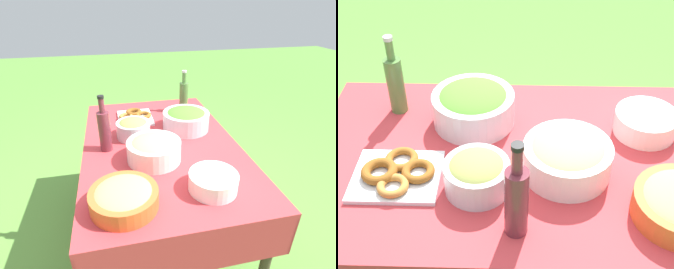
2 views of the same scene
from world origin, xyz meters
The scene contains 10 objects.
ground_plane centered at (0.00, 0.00, 0.00)m, with size 14.00×14.00×0.00m, color #568C38.
picnic_table centered at (0.00, 0.00, 0.66)m, with size 1.42×0.91×0.76m.
salad_bowl centered at (0.15, -0.20, 0.83)m, with size 0.31×0.31×0.14m.
pasta_bowl centered at (-0.18, 0.07, 0.83)m, with size 0.29×0.29×0.13m.
donut_platter centered at (0.37, 0.11, 0.78)m, with size 0.29×0.26×0.05m.
plate_stack centered at (-0.48, -0.15, 0.80)m, with size 0.23×0.23×0.08m.
olive_oil_bottle centered at (0.44, -0.27, 0.89)m, with size 0.07×0.07×0.32m.
wine_bottle centered at (-0.02, 0.32, 0.89)m, with size 0.07×0.07×0.33m.
bread_bowl centered at (-0.51, 0.25, 0.81)m, with size 0.29×0.29×0.10m.
olive_bowl centered at (0.11, 0.15, 0.82)m, with size 0.21×0.21×0.12m.
Camera 1 is at (-1.37, 0.25, 1.55)m, focal length 28.00 mm.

